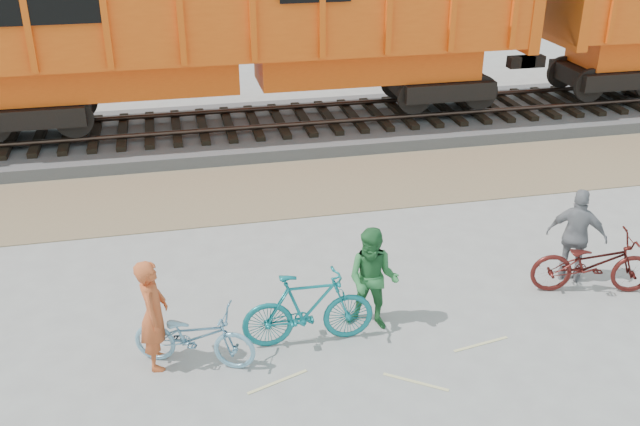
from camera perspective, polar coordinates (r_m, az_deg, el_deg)
The scene contains 11 objects.
ground at distance 10.56m, azimuth 1.32°, elevation -9.96°, with size 120.00×120.00×0.00m, color #9E9E99.
gravel_strip at distance 15.28m, azimuth -3.53°, elevation 1.93°, with size 120.00×3.00×0.02m, color #907759.
ballast_bed at distance 18.46m, azimuth -5.29°, elevation 6.61°, with size 120.00×4.00×0.30m, color slate.
track at distance 18.35m, azimuth -5.33°, elevation 7.56°, with size 120.00×2.60×0.24m.
hopper_car_center at distance 17.72m, azimuth -6.05°, elevation 15.34°, with size 14.00×3.13×4.65m.
bicycle_blue at distance 9.97m, azimuth -10.05°, elevation -9.66°, with size 0.60×1.72×0.90m, color #73A9C6.
bicycle_teal at distance 10.16m, azimuth -0.94°, elevation -7.66°, with size 0.54×1.90×1.14m, color #13737A.
bicycle_maroon at distance 12.19m, azimuth 20.98°, elevation -3.77°, with size 0.68×1.94×1.02m, color #461310.
person_solo at distance 9.87m, azimuth -13.17°, elevation -7.89°, with size 0.59×0.39×1.62m, color #C35328.
person_man at distance 10.41m, azimuth 4.25°, elevation -5.33°, with size 0.78×0.61×1.60m, color #2C7239.
person_woman at distance 12.29m, azimuth 19.84°, elevation -1.73°, with size 0.95×0.39×1.62m, color gray.
Camera 1 is at (-2.07, -8.33, 6.16)m, focal length 40.00 mm.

